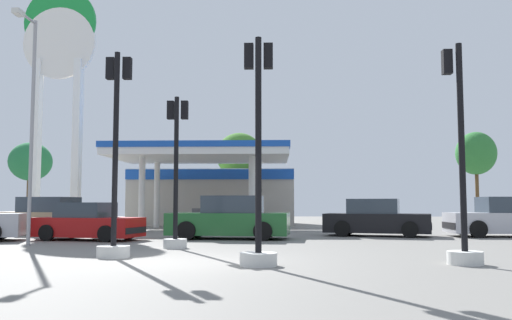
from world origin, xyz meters
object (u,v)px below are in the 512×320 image
at_px(traffic_signal_3, 462,201).
at_px(car_1, 46,217).
at_px(traffic_signal_0, 176,190).
at_px(tree_0, 30,162).
at_px(car_4, 88,223).
at_px(car_0, 230,219).
at_px(car_2, 505,219).
at_px(car_3, 377,219).
at_px(corner_streetlamp, 30,109).
at_px(traffic_signal_2, 258,187).
at_px(tree_2, 476,154).
at_px(traffic_signal_1, 115,188).
at_px(tree_1, 239,156).
at_px(station_pole_sign, 59,72).

bearing_deg(traffic_signal_3, car_1, 141.59).
relative_size(traffic_signal_0, tree_0, 0.80).
bearing_deg(car_4, traffic_signal_3, -34.54).
xyz_separation_m(car_0, car_2, (11.20, 1.79, -0.01)).
relative_size(car_0, tree_0, 0.82).
relative_size(car_3, corner_streetlamp, 0.62).
height_order(traffic_signal_2, traffic_signal_3, traffic_signal_2).
bearing_deg(traffic_signal_3, corner_streetlamp, 158.15).
bearing_deg(corner_streetlamp, traffic_signal_0, -7.61).
height_order(traffic_signal_0, traffic_signal_2, traffic_signal_2).
bearing_deg(tree_2, car_2, -106.94).
bearing_deg(tree_2, traffic_signal_1, -125.58).
xyz_separation_m(car_3, car_4, (-11.18, -2.94, -0.07)).
bearing_deg(car_0, traffic_signal_3, -55.28).
bearing_deg(tree_2, car_1, -146.82).
height_order(traffic_signal_0, tree_2, tree_2).
bearing_deg(tree_1, traffic_signal_1, -93.39).
height_order(tree_2, corner_streetlamp, corner_streetlamp).
distance_m(car_1, tree_0, 17.61).
relative_size(car_1, traffic_signal_3, 0.97).
relative_size(station_pole_sign, traffic_signal_0, 2.89).
distance_m(station_pole_sign, traffic_signal_1, 18.53).
height_order(car_1, traffic_signal_1, traffic_signal_1).
bearing_deg(tree_2, traffic_signal_2, -118.33).
bearing_deg(car_1, tree_2, 33.18).
height_order(tree_1, tree_2, tree_2).
bearing_deg(car_2, car_1, 177.17).
bearing_deg(traffic_signal_2, car_4, 129.33).
bearing_deg(traffic_signal_2, tree_1, 94.71).
xyz_separation_m(car_1, tree_2, (24.77, 16.19, 4.25)).
bearing_deg(corner_streetlamp, tree_2, 44.97).
xyz_separation_m(station_pole_sign, car_1, (1.83, -5.32, -7.83)).
relative_size(car_0, tree_1, 0.74).
height_order(car_1, corner_streetlamp, corner_streetlamp).
relative_size(car_1, traffic_signal_0, 1.05).
relative_size(station_pole_sign, tree_1, 2.08).
bearing_deg(tree_1, tree_2, 3.50).
bearing_deg(tree_2, car_3, -121.64).
xyz_separation_m(traffic_signal_0, tree_1, (0.46, 22.24, 3.04)).
bearing_deg(car_4, traffic_signal_1, -65.56).
bearing_deg(traffic_signal_2, station_pole_sign, 124.21).
bearing_deg(car_4, corner_streetlamp, -110.80).
bearing_deg(tree_1, corner_streetlamp, -104.09).
relative_size(car_2, tree_2, 0.70).
relative_size(car_1, traffic_signal_2, 0.96).
bearing_deg(traffic_signal_2, traffic_signal_3, 4.66).
bearing_deg(car_0, traffic_signal_1, -107.69).
distance_m(car_3, traffic_signal_3, 10.62).
height_order(car_0, car_2, car_0).
xyz_separation_m(traffic_signal_0, traffic_signal_3, (7.22, -4.22, -0.36)).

